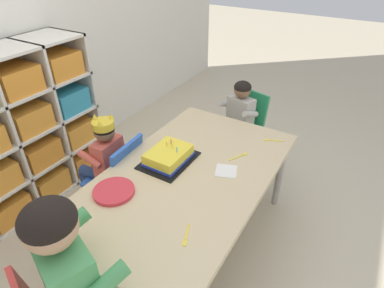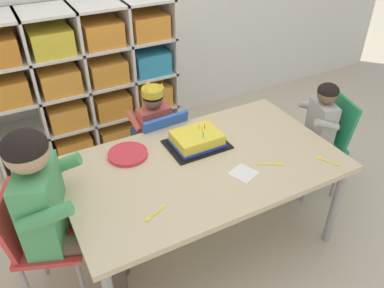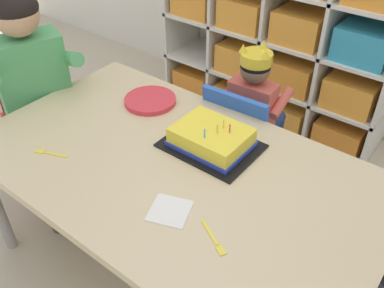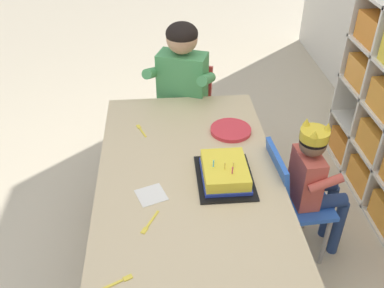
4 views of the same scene
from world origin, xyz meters
TOP-DOWN VIEW (x-y plane):
  - ground at (0.00, 0.00)m, footprint 16.00×16.00m
  - storage_cubby_shelf at (-0.28, 1.31)m, footprint 1.44×0.40m
  - activity_table at (0.00, 0.00)m, footprint 1.50×0.87m
  - classroom_chair_blue at (-0.03, 0.53)m, footprint 0.35×0.34m
  - child_with_crown at (-0.03, 0.64)m, footprint 0.30×0.31m
  - classroom_chair_adult_side at (-0.89, 0.04)m, footprint 0.43×0.43m
  - adult_helper_seated at (-0.79, 0.00)m, footprint 0.49×0.47m
  - classroom_chair_guest_side at (1.00, 0.06)m, footprint 0.38×0.41m
  - guest_at_table_side at (0.90, 0.09)m, footprint 0.33×0.33m
  - birthday_cake_on_tray at (0.05, 0.17)m, footprint 0.35×0.26m
  - paper_plate_stack at (-0.34, 0.26)m, footprint 0.22×0.22m
  - paper_napkin_square at (0.14, -0.18)m, footprint 0.16×0.16m
  - fork_scattered_mid_table at (0.32, -0.19)m, footprint 0.13×0.08m
  - fork_by_napkin at (0.60, -0.31)m, footprint 0.07×0.13m
  - fork_at_table_front_edge at (-0.40, -0.24)m, footprint 0.13×0.06m

SIDE VIEW (x-z plane):
  - ground at x=0.00m, z-range 0.00..0.00m
  - classroom_chair_blue at x=-0.03m, z-range 0.06..0.74m
  - classroom_chair_guest_side at x=1.00m, z-range 0.07..0.78m
  - classroom_chair_adult_side at x=-0.89m, z-range 0.09..0.80m
  - child_with_crown at x=-0.03m, z-range 0.10..0.94m
  - guest_at_table_side at x=0.90m, z-range 0.12..0.95m
  - activity_table at x=0.00m, z-range 0.25..0.86m
  - storage_cubby_shelf at x=-0.28m, z-range -0.02..1.15m
  - paper_napkin_square at x=0.14m, z-range 0.61..0.61m
  - fork_scattered_mid_table at x=0.32m, z-range 0.61..0.61m
  - fork_by_napkin at x=0.60m, z-range 0.61..0.61m
  - fork_at_table_front_edge at x=-0.40m, z-range 0.61..0.61m
  - paper_plate_stack at x=-0.34m, z-range 0.61..0.63m
  - birthday_cake_on_tray at x=0.05m, z-range 0.58..0.70m
  - adult_helper_seated at x=-0.79m, z-range 0.13..1.18m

